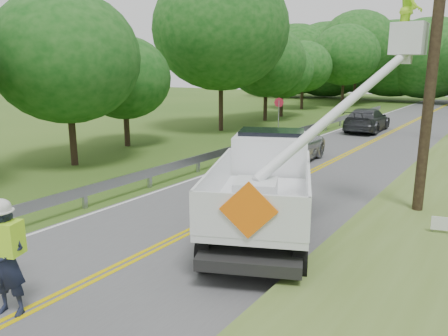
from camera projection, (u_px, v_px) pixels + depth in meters
The scene contains 10 objects.
ground at pixel (54, 299), 8.50m from camera, with size 140.00×140.00×0.00m, color #2C5117.
road at pixel (322, 166), 19.76m from camera, with size 7.20×96.00×0.03m.
guardrail at pixel (256, 143), 22.57m from camera, with size 0.18×48.00×0.77m.
treeline_left at pixel (280, 49), 36.93m from camera, with size 9.91×57.84×11.24m.
flagger at pixel (5, 253), 7.74m from camera, with size 1.18×0.79×3.35m.
bucket_truck at pixel (277, 169), 12.61m from camera, with size 5.55×7.66×6.87m.
suv_silver at pixel (283, 145), 20.47m from camera, with size 2.78×6.03×1.68m, color #B6B8BD.
suv_darkgrey at pixel (367, 120), 30.30m from camera, with size 2.28×5.62×1.63m, color #37393E.
stop_sign_permanent at pixel (279, 113), 25.68m from camera, with size 0.50×0.32×2.70m.
yard_sign at pixel (442, 225), 11.04m from camera, with size 0.49×0.17×0.73m.
Camera 1 is at (7.11, -4.45, 4.49)m, focal length 34.47 mm.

